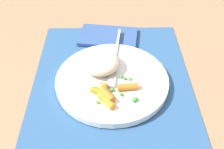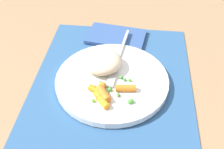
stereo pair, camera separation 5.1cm
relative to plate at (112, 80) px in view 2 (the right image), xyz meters
The scene contains 8 objects.
ground_plane 0.01m from the plate, ahead, with size 2.40×2.40×0.00m, color #997551.
placemat 0.01m from the plate, ahead, with size 0.43×0.34×0.01m, color #2D5684.
plate is the anchor object (origin of this frame).
rice_mound 0.05m from the plate, 141.17° to the right, with size 0.08×0.08×0.04m, color beige.
carrot_portion 0.05m from the plate, ahead, with size 0.07×0.10×0.02m.
pea_scatter 0.05m from the plate, ahead, with size 0.08×0.08×0.01m.
fork 0.05m from the plate, behind, with size 0.21×0.04×0.01m.
napkin 0.17m from the plate, behind, with size 0.09×0.15×0.01m, color #33518C.
Camera 2 is at (0.41, 0.04, 0.42)m, focal length 43.47 mm.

